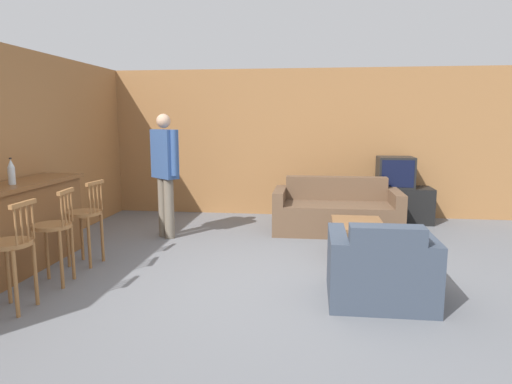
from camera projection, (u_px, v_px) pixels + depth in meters
name	position (u px, v px, depth m)	size (l,w,h in m)	color
ground_plane	(259.00, 284.00, 4.81)	(24.00, 24.00, 0.00)	slate
wall_back	(283.00, 143.00, 8.17)	(9.40, 0.08, 2.60)	#9E6B3D
wall_left	(47.00, 150.00, 6.28)	(0.08, 8.65, 2.60)	#9E6B3D
bar_chair_near	(11.00, 251.00, 4.07)	(0.40, 0.40, 1.01)	#996638
bar_chair_mid	(54.00, 233.00, 4.74)	(0.44, 0.44, 1.01)	#996638
bar_chair_far	(85.00, 219.00, 5.40)	(0.43, 0.43, 1.01)	#996638
couch_far	(336.00, 213.00, 7.02)	(1.91, 0.92, 0.82)	brown
armchair_near	(380.00, 270.00, 4.33)	(0.97, 0.88, 0.80)	#384251
coffee_table	(358.00, 228.00, 5.74)	(0.63, 0.86, 0.44)	brown
tv_unit	(394.00, 205.00, 7.69)	(1.23, 0.54, 0.59)	black
tv	(395.00, 172.00, 7.60)	(0.58, 0.51, 0.51)	black
bottle	(11.00, 172.00, 4.97)	(0.08, 0.08, 0.30)	silver
person_by_window	(165.00, 168.00, 6.58)	(0.48, 0.44, 1.80)	#756B5B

